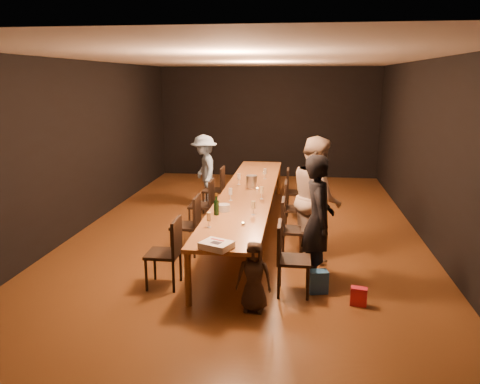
# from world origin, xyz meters

# --- Properties ---
(ground) EXTENTS (10.00, 10.00, 0.00)m
(ground) POSITION_xyz_m (0.00, 0.00, 0.00)
(ground) COLOR #482112
(ground) RESTS_ON ground
(room_shell) EXTENTS (6.04, 10.04, 3.02)m
(room_shell) POSITION_xyz_m (0.00, 0.00, 2.08)
(room_shell) COLOR black
(room_shell) RESTS_ON ground
(table) EXTENTS (0.90, 6.00, 0.75)m
(table) POSITION_xyz_m (0.00, 0.00, 0.70)
(table) COLOR brown
(table) RESTS_ON ground
(chair_right_0) EXTENTS (0.42, 0.42, 0.93)m
(chair_right_0) POSITION_xyz_m (0.85, -2.40, 0.47)
(chair_right_0) COLOR black
(chair_right_0) RESTS_ON ground
(chair_right_1) EXTENTS (0.42, 0.42, 0.93)m
(chair_right_1) POSITION_xyz_m (0.85, -1.20, 0.47)
(chair_right_1) COLOR black
(chair_right_1) RESTS_ON ground
(chair_right_2) EXTENTS (0.42, 0.42, 0.93)m
(chair_right_2) POSITION_xyz_m (0.85, 0.00, 0.47)
(chair_right_2) COLOR black
(chair_right_2) RESTS_ON ground
(chair_right_3) EXTENTS (0.42, 0.42, 0.93)m
(chair_right_3) POSITION_xyz_m (0.85, 1.20, 0.47)
(chair_right_3) COLOR black
(chair_right_3) RESTS_ON ground
(chair_left_0) EXTENTS (0.42, 0.42, 0.93)m
(chair_left_0) POSITION_xyz_m (-0.85, -2.40, 0.47)
(chair_left_0) COLOR black
(chair_left_0) RESTS_ON ground
(chair_left_1) EXTENTS (0.42, 0.42, 0.93)m
(chair_left_1) POSITION_xyz_m (-0.85, -1.20, 0.47)
(chair_left_1) COLOR black
(chair_left_1) RESTS_ON ground
(chair_left_2) EXTENTS (0.42, 0.42, 0.93)m
(chair_left_2) POSITION_xyz_m (-0.85, 0.00, 0.47)
(chair_left_2) COLOR black
(chair_left_2) RESTS_ON ground
(chair_left_3) EXTENTS (0.42, 0.42, 0.93)m
(chair_left_3) POSITION_xyz_m (-0.85, 1.20, 0.47)
(chair_left_3) COLOR black
(chair_left_3) RESTS_ON ground
(woman_birthday) EXTENTS (0.47, 0.67, 1.74)m
(woman_birthday) POSITION_xyz_m (1.15, -2.00, 0.87)
(woman_birthday) COLOR black
(woman_birthday) RESTS_ON ground
(woman_tan) EXTENTS (0.87, 1.02, 1.86)m
(woman_tan) POSITION_xyz_m (1.15, -1.03, 0.93)
(woman_tan) COLOR #C7AB95
(woman_tan) RESTS_ON ground
(man_blue) EXTENTS (0.90, 1.12, 1.52)m
(man_blue) POSITION_xyz_m (-1.15, 1.76, 0.76)
(man_blue) COLOR #83A5CA
(man_blue) RESTS_ON ground
(child) EXTENTS (0.43, 0.29, 0.85)m
(child) POSITION_xyz_m (0.39, -2.91, 0.43)
(child) COLOR #382A1F
(child) RESTS_ON ground
(gift_bag_red) EXTENTS (0.21, 0.14, 0.23)m
(gift_bag_red) POSITION_xyz_m (1.64, -2.64, 0.11)
(gift_bag_red) COLOR red
(gift_bag_red) RESTS_ON ground
(gift_bag_blue) EXTENTS (0.26, 0.20, 0.30)m
(gift_bag_blue) POSITION_xyz_m (1.17, -2.34, 0.15)
(gift_bag_blue) COLOR #2864B0
(gift_bag_blue) RESTS_ON ground
(birthday_cake) EXTENTS (0.43, 0.39, 0.08)m
(birthday_cake) POSITION_xyz_m (-0.05, -2.90, 0.79)
(birthday_cake) COLOR white
(birthday_cake) RESTS_ON table
(plate_stack) EXTENTS (0.22, 0.22, 0.10)m
(plate_stack) POSITION_xyz_m (-0.22, -1.33, 0.80)
(plate_stack) COLOR silver
(plate_stack) RESTS_ON table
(champagne_bottle) EXTENTS (0.08, 0.08, 0.32)m
(champagne_bottle) POSITION_xyz_m (-0.29, -1.54, 0.91)
(champagne_bottle) COLOR black
(champagne_bottle) RESTS_ON table
(ice_bucket) EXTENTS (0.23, 0.23, 0.22)m
(ice_bucket) POSITION_xyz_m (0.03, 0.28, 0.86)
(ice_bucket) COLOR silver
(ice_bucket) RESTS_ON table
(wineglass_0) EXTENTS (0.06, 0.06, 0.21)m
(wineglass_0) POSITION_xyz_m (-0.29, -2.14, 0.85)
(wineglass_0) COLOR beige
(wineglass_0) RESTS_ON table
(wineglass_1) EXTENTS (0.06, 0.06, 0.21)m
(wineglass_1) POSITION_xyz_m (0.24, -1.47, 0.85)
(wineglass_1) COLOR beige
(wineglass_1) RESTS_ON table
(wineglass_2) EXTENTS (0.06, 0.06, 0.21)m
(wineglass_2) POSITION_xyz_m (-0.21, -0.70, 0.85)
(wineglass_2) COLOR silver
(wineglass_2) RESTS_ON table
(wineglass_3) EXTENTS (0.06, 0.06, 0.21)m
(wineglass_3) POSITION_xyz_m (0.28, -0.54, 0.85)
(wineglass_3) COLOR beige
(wineglass_3) RESTS_ON table
(wineglass_4) EXTENTS (0.06, 0.06, 0.21)m
(wineglass_4) POSITION_xyz_m (-0.23, 0.48, 0.85)
(wineglass_4) COLOR silver
(wineglass_4) RESTS_ON table
(wineglass_5) EXTENTS (0.06, 0.06, 0.21)m
(wineglass_5) POSITION_xyz_m (0.21, 1.06, 0.85)
(wineglass_5) COLOR silver
(wineglass_5) RESTS_ON table
(tealight_near) EXTENTS (0.05, 0.05, 0.03)m
(tealight_near) POSITION_xyz_m (0.15, -1.97, 0.77)
(tealight_near) COLOR #B2B7B2
(tealight_near) RESTS_ON table
(tealight_mid) EXTENTS (0.05, 0.05, 0.03)m
(tealight_mid) POSITION_xyz_m (0.15, 0.10, 0.77)
(tealight_mid) COLOR #B2B7B2
(tealight_mid) RESTS_ON table
(tealight_far) EXTENTS (0.05, 0.05, 0.03)m
(tealight_far) POSITION_xyz_m (0.15, 1.60, 0.77)
(tealight_far) COLOR #B2B7B2
(tealight_far) RESTS_ON table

